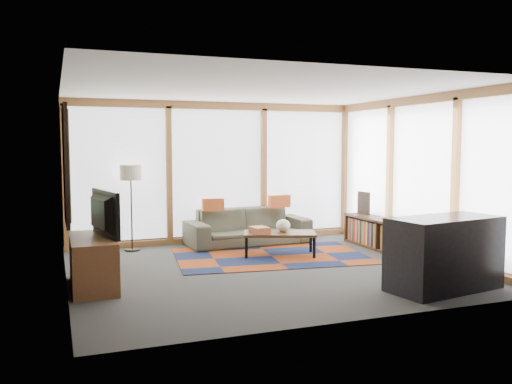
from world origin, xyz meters
name	(u,v)px	position (x,y,z in m)	size (l,w,h in m)	color
ground	(266,269)	(0.00, 0.00, 0.00)	(5.50, 5.50, 0.00)	#2A2B28
room_envelope	(282,162)	(0.49, 0.56, 1.54)	(5.52, 5.02, 2.62)	#473D35
rug	(271,256)	(0.41, 0.80, 0.01)	(3.05, 1.96, 0.01)	maroon
sofa	(248,227)	(0.42, 1.95, 0.33)	(2.23, 0.87, 0.65)	#3A3D2D
pillow_left	(213,205)	(-0.24, 1.94, 0.76)	(0.39, 0.12, 0.21)	#B64C22
pillow_right	(279,201)	(1.05, 1.97, 0.77)	(0.42, 0.13, 0.23)	#B64C22
floor_lamp	(131,208)	(-1.64, 2.08, 0.74)	(0.37, 0.37, 1.47)	#2F2418
coffee_table	(279,244)	(0.56, 0.81, 0.19)	(1.16, 0.58, 0.39)	#342113
book_stack	(260,230)	(0.22, 0.84, 0.44)	(0.25, 0.31, 0.10)	#9A4F2C
vase	(283,226)	(0.65, 0.85, 0.49)	(0.24, 0.24, 0.20)	silver
bookshelf	(385,235)	(2.43, 0.57, 0.27)	(0.39, 2.13, 0.53)	#342113
bowl_a	(403,221)	(2.39, 0.01, 0.58)	(0.20, 0.20, 0.10)	black
bowl_b	(392,219)	(2.46, 0.41, 0.57)	(0.16, 0.16, 0.08)	black
shelf_picture	(364,203)	(2.48, 1.36, 0.74)	(0.04, 0.32, 0.42)	black
tv_console	(93,262)	(-2.43, -0.17, 0.32)	(0.54, 1.29, 0.64)	brown
television	(97,214)	(-2.36, -0.13, 0.94)	(1.02, 0.13, 0.59)	black
bar_counter	(444,253)	(1.69, -1.82, 0.46)	(1.45, 0.68, 0.92)	black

